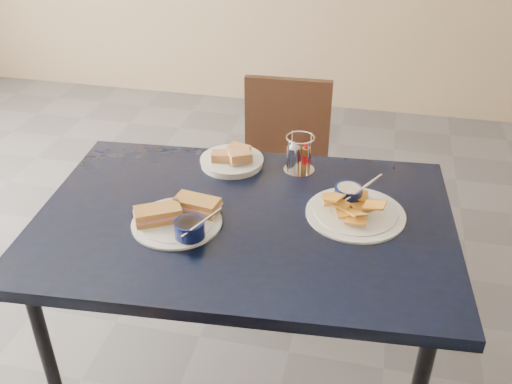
% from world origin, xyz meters
% --- Properties ---
extents(ground, '(6.00, 6.00, 0.00)m').
position_xyz_m(ground, '(0.00, 0.00, 0.00)').
color(ground, '#535258').
rests_on(ground, ground).
extents(dining_table, '(1.37, 0.97, 0.75)m').
position_xyz_m(dining_table, '(0.24, -0.16, 0.69)').
color(dining_table, black).
rests_on(dining_table, ground).
extents(chair_far, '(0.41, 0.40, 0.84)m').
position_xyz_m(chair_far, '(0.21, 0.71, 0.48)').
color(chair_far, black).
rests_on(chair_far, ground).
extents(sandwich_plate, '(0.30, 0.28, 0.12)m').
position_xyz_m(sandwich_plate, '(0.06, -0.25, 0.77)').
color(sandwich_plate, white).
rests_on(sandwich_plate, dining_table).
extents(plantain_plate, '(0.31, 0.31, 0.12)m').
position_xyz_m(plantain_plate, '(0.57, -0.06, 0.77)').
color(plantain_plate, white).
rests_on(plantain_plate, dining_table).
extents(bread_basket, '(0.22, 0.22, 0.07)m').
position_xyz_m(bread_basket, '(0.12, 0.15, 0.77)').
color(bread_basket, white).
rests_on(bread_basket, dining_table).
extents(condiment_caddy, '(0.11, 0.11, 0.14)m').
position_xyz_m(condiment_caddy, '(0.35, 0.16, 0.81)').
color(condiment_caddy, silver).
rests_on(condiment_caddy, dining_table).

